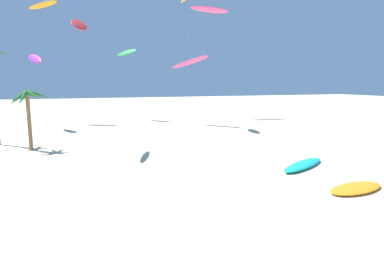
{
  "coord_description": "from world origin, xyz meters",
  "views": [
    {
      "loc": [
        -2.88,
        1.7,
        7.02
      ],
      "look_at": [
        3.69,
        20.07,
        4.1
      ],
      "focal_mm": 28.24,
      "sensor_mm": 36.0,
      "label": 1
    }
  ],
  "objects_px": {
    "flying_kite_3": "(35,59)",
    "flying_kite_5": "(79,25)",
    "flying_kite_2": "(209,10)",
    "palm_tree_3": "(28,100)",
    "flying_kite_4": "(190,62)",
    "grounded_kite_2": "(356,188)",
    "flying_kite_6": "(126,53)",
    "flying_kite_1": "(185,0)",
    "grounded_kite_0": "(303,165)",
    "flying_kite_0": "(43,5)"
  },
  "relations": [
    {
      "from": "flying_kite_6",
      "to": "grounded_kite_2",
      "type": "height_order",
      "value": "flying_kite_6"
    },
    {
      "from": "flying_kite_6",
      "to": "grounded_kite_0",
      "type": "relative_size",
      "value": 2.21
    },
    {
      "from": "flying_kite_0",
      "to": "flying_kite_2",
      "type": "distance_m",
      "value": 30.19
    },
    {
      "from": "palm_tree_3",
      "to": "flying_kite_2",
      "type": "xyz_separation_m",
      "value": [
        29.64,
        22.54,
        16.1
      ]
    },
    {
      "from": "flying_kite_3",
      "to": "flying_kite_5",
      "type": "bearing_deg",
      "value": -70.29
    },
    {
      "from": "flying_kite_5",
      "to": "flying_kite_4",
      "type": "bearing_deg",
      "value": 41.84
    },
    {
      "from": "flying_kite_3",
      "to": "flying_kite_2",
      "type": "bearing_deg",
      "value": 11.51
    },
    {
      "from": "flying_kite_2",
      "to": "grounded_kite_2",
      "type": "xyz_separation_m",
      "value": [
        -7.56,
        -43.21,
        -21.21
      ]
    },
    {
      "from": "flying_kite_3",
      "to": "grounded_kite_0",
      "type": "height_order",
      "value": "flying_kite_3"
    },
    {
      "from": "grounded_kite_2",
      "to": "flying_kite_4",
      "type": "bearing_deg",
      "value": 89.74
    },
    {
      "from": "flying_kite_6",
      "to": "flying_kite_0",
      "type": "bearing_deg",
      "value": 175.09
    },
    {
      "from": "flying_kite_0",
      "to": "flying_kite_2",
      "type": "bearing_deg",
      "value": -4.61
    },
    {
      "from": "flying_kite_2",
      "to": "flying_kite_0",
      "type": "bearing_deg",
      "value": 175.39
    },
    {
      "from": "flying_kite_3",
      "to": "flying_kite_6",
      "type": "distance_m",
      "value": 16.52
    },
    {
      "from": "flying_kite_3",
      "to": "flying_kite_5",
      "type": "relative_size",
      "value": 0.85
    },
    {
      "from": "grounded_kite_0",
      "to": "grounded_kite_2",
      "type": "xyz_separation_m",
      "value": [
        -0.54,
        -5.75,
        -0.05
      ]
    },
    {
      "from": "flying_kite_3",
      "to": "grounded_kite_0",
      "type": "bearing_deg",
      "value": -52.65
    },
    {
      "from": "flying_kite_0",
      "to": "flying_kite_2",
      "type": "relative_size",
      "value": 0.95
    },
    {
      "from": "palm_tree_3",
      "to": "flying_kite_2",
      "type": "bearing_deg",
      "value": 37.25
    },
    {
      "from": "palm_tree_3",
      "to": "flying_kite_6",
      "type": "relative_size",
      "value": 0.47
    },
    {
      "from": "flying_kite_3",
      "to": "grounded_kite_0",
      "type": "relative_size",
      "value": 1.92
    },
    {
      "from": "flying_kite_2",
      "to": "flying_kite_6",
      "type": "relative_size",
      "value": 1.64
    },
    {
      "from": "flying_kite_1",
      "to": "flying_kite_5",
      "type": "relative_size",
      "value": 1.47
    },
    {
      "from": "flying_kite_4",
      "to": "grounded_kite_0",
      "type": "bearing_deg",
      "value": -89.2
    },
    {
      "from": "palm_tree_3",
      "to": "flying_kite_3",
      "type": "height_order",
      "value": "flying_kite_3"
    },
    {
      "from": "flying_kite_4",
      "to": "grounded_kite_2",
      "type": "height_order",
      "value": "flying_kite_4"
    },
    {
      "from": "flying_kite_1",
      "to": "flying_kite_3",
      "type": "height_order",
      "value": "flying_kite_1"
    },
    {
      "from": "flying_kite_1",
      "to": "flying_kite_5",
      "type": "xyz_separation_m",
      "value": [
        -15.15,
        -12.53,
        -6.72
      ]
    },
    {
      "from": "flying_kite_1",
      "to": "flying_kite_5",
      "type": "bearing_deg",
      "value": -140.4
    },
    {
      "from": "flying_kite_0",
      "to": "grounded_kite_2",
      "type": "height_order",
      "value": "flying_kite_0"
    },
    {
      "from": "flying_kite_2",
      "to": "flying_kite_3",
      "type": "relative_size",
      "value": 1.88
    },
    {
      "from": "flying_kite_1",
      "to": "flying_kite_6",
      "type": "bearing_deg",
      "value": 118.18
    },
    {
      "from": "palm_tree_3",
      "to": "flying_kite_4",
      "type": "bearing_deg",
      "value": 30.35
    },
    {
      "from": "palm_tree_3",
      "to": "flying_kite_1",
      "type": "height_order",
      "value": "flying_kite_1"
    },
    {
      "from": "flying_kite_5",
      "to": "grounded_kite_0",
      "type": "distance_m",
      "value": 24.87
    },
    {
      "from": "flying_kite_5",
      "to": "grounded_kite_0",
      "type": "relative_size",
      "value": 2.26
    },
    {
      "from": "flying_kite_3",
      "to": "flying_kite_6",
      "type": "height_order",
      "value": "flying_kite_6"
    },
    {
      "from": "palm_tree_3",
      "to": "grounded_kite_2",
      "type": "height_order",
      "value": "palm_tree_3"
    },
    {
      "from": "flying_kite_0",
      "to": "flying_kite_5",
      "type": "relative_size",
      "value": 1.53
    },
    {
      "from": "flying_kite_4",
      "to": "grounded_kite_0",
      "type": "height_order",
      "value": "flying_kite_4"
    },
    {
      "from": "flying_kite_1",
      "to": "flying_kite_6",
      "type": "xyz_separation_m",
      "value": [
        -7.13,
        13.31,
        -6.8
      ]
    },
    {
      "from": "palm_tree_3",
      "to": "flying_kite_2",
      "type": "height_order",
      "value": "flying_kite_2"
    },
    {
      "from": "flying_kite_2",
      "to": "flying_kite_6",
      "type": "bearing_deg",
      "value": 175.64
    },
    {
      "from": "palm_tree_3",
      "to": "grounded_kite_2",
      "type": "xyz_separation_m",
      "value": [
        22.08,
        -20.67,
        -5.11
      ]
    },
    {
      "from": "flying_kite_2",
      "to": "flying_kite_3",
      "type": "xyz_separation_m",
      "value": [
        -30.81,
        -6.27,
        -10.75
      ]
    },
    {
      "from": "flying_kite_0",
      "to": "palm_tree_3",
      "type": "bearing_deg",
      "value": -89.01
    },
    {
      "from": "flying_kite_2",
      "to": "flying_kite_5",
      "type": "height_order",
      "value": "flying_kite_2"
    },
    {
      "from": "flying_kite_3",
      "to": "flying_kite_4",
      "type": "xyz_separation_m",
      "value": [
        23.41,
        -3.25,
        -0.17
      ]
    },
    {
      "from": "flying_kite_6",
      "to": "flying_kite_4",
      "type": "bearing_deg",
      "value": -50.63
    },
    {
      "from": "flying_kite_0",
      "to": "flying_kite_3",
      "type": "xyz_separation_m",
      "value": [
        -0.74,
        -8.7,
        -9.69
      ]
    }
  ]
}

